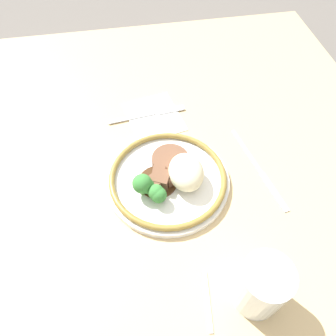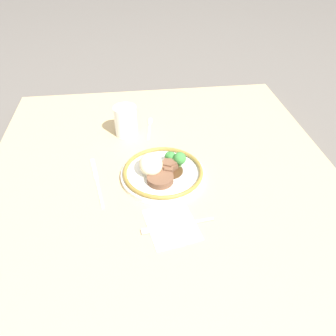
{
  "view_description": "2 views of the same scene",
  "coord_description": "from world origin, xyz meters",
  "px_view_note": "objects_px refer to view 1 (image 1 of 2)",
  "views": [
    {
      "loc": [
        0.38,
        -0.06,
        0.61
      ],
      "look_at": [
        0.0,
        0.0,
        0.09
      ],
      "focal_mm": 35.0,
      "sensor_mm": 36.0,
      "label": 1
    },
    {
      "loc": [
        -0.74,
        0.08,
        0.68
      ],
      "look_at": [
        -0.02,
        -0.01,
        0.1
      ],
      "focal_mm": 35.0,
      "sensor_mm": 36.0,
      "label": 2
    }
  ],
  "objects_px": {
    "juice_glass": "(260,287)",
    "knife": "(260,171)",
    "plate": "(169,178)",
    "fork": "(155,113)"
  },
  "relations": [
    {
      "from": "juice_glass",
      "to": "fork",
      "type": "xyz_separation_m",
      "value": [
        -0.45,
        -0.1,
        -0.04
      ]
    },
    {
      "from": "knife",
      "to": "juice_glass",
      "type": "bearing_deg",
      "value": -32.0
    },
    {
      "from": "plate",
      "to": "fork",
      "type": "height_order",
      "value": "plate"
    },
    {
      "from": "juice_glass",
      "to": "knife",
      "type": "height_order",
      "value": "juice_glass"
    },
    {
      "from": "juice_glass",
      "to": "plate",
      "type": "bearing_deg",
      "value": -157.97
    },
    {
      "from": "juice_glass",
      "to": "knife",
      "type": "relative_size",
      "value": 0.46
    },
    {
      "from": "plate",
      "to": "fork",
      "type": "relative_size",
      "value": 1.33
    },
    {
      "from": "fork",
      "to": "knife",
      "type": "xyz_separation_m",
      "value": [
        0.21,
        0.19,
        -0.0
      ]
    },
    {
      "from": "plate",
      "to": "juice_glass",
      "type": "bearing_deg",
      "value": 22.03
    },
    {
      "from": "plate",
      "to": "fork",
      "type": "bearing_deg",
      "value": 179.78
    }
  ]
}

